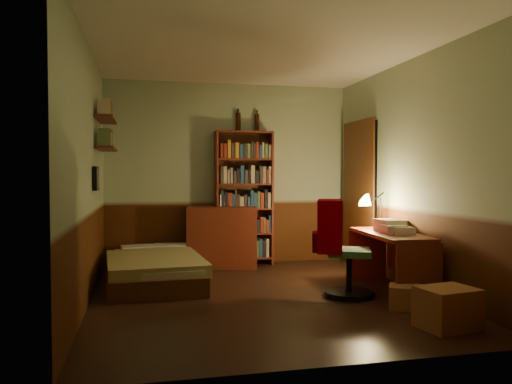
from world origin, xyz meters
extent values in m
cube|color=black|center=(0.00, 0.00, -0.01)|extent=(3.50, 4.00, 0.02)
cube|color=silver|center=(0.00, 0.00, 2.61)|extent=(3.50, 4.00, 0.02)
cube|color=#96AA88|center=(0.00, 2.01, 1.30)|extent=(3.50, 0.02, 2.60)
cube|color=#96AA88|center=(-1.76, 0.00, 1.30)|extent=(0.02, 4.00, 2.60)
cube|color=#96AA88|center=(1.76, 0.00, 1.30)|extent=(0.02, 4.00, 2.60)
cube|color=#96AA88|center=(0.00, -2.01, 1.30)|extent=(3.50, 0.02, 2.60)
cube|color=black|center=(1.72, 1.30, 1.00)|extent=(0.06, 0.90, 2.00)
cube|color=#41220E|center=(1.69, 1.30, 1.00)|extent=(0.02, 0.98, 2.08)
cube|color=olive|center=(-1.09, 0.97, 0.28)|extent=(1.07, 1.93, 0.56)
cube|color=#5C2114|center=(-0.15, 1.76, 0.42)|extent=(1.02, 0.63, 0.85)
cube|color=#B2B2B7|center=(-0.05, 1.89, 0.93)|extent=(0.34, 0.29, 0.16)
cube|color=#5C2114|center=(0.18, 1.85, 0.95)|extent=(0.82, 0.27, 1.91)
cylinder|color=black|center=(0.12, 1.96, 2.04)|extent=(0.09, 0.09, 0.27)
cylinder|color=black|center=(0.40, 1.96, 2.04)|extent=(0.09, 0.09, 0.26)
cube|color=#5C2114|center=(1.44, -0.11, 0.33)|extent=(0.58, 1.25, 0.65)
cube|color=silver|center=(1.62, 0.17, 0.71)|extent=(0.26, 0.32, 0.11)
cone|color=black|center=(1.62, 0.50, 0.93)|extent=(0.17, 0.17, 0.55)
cube|color=#356039|center=(0.91, -0.21, 0.46)|extent=(0.57, 0.54, 0.91)
cube|color=#9E000C|center=(0.68, -0.01, 1.19)|extent=(0.37, 0.52, 0.55)
cube|color=#5C2114|center=(-1.64, 1.10, 1.60)|extent=(0.20, 0.90, 0.03)
cube|color=#5C2114|center=(-1.64, 1.10, 1.95)|extent=(0.20, 0.90, 0.03)
cube|color=black|center=(-1.72, 0.60, 1.25)|extent=(0.04, 0.32, 0.26)
cube|color=brown|center=(1.27, -1.42, 0.17)|extent=(0.51, 0.43, 0.34)
cube|color=brown|center=(1.25, -0.80, 0.11)|extent=(0.40, 0.38, 0.22)
camera|label=1|loc=(-1.21, -5.12, 1.29)|focal=35.00mm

